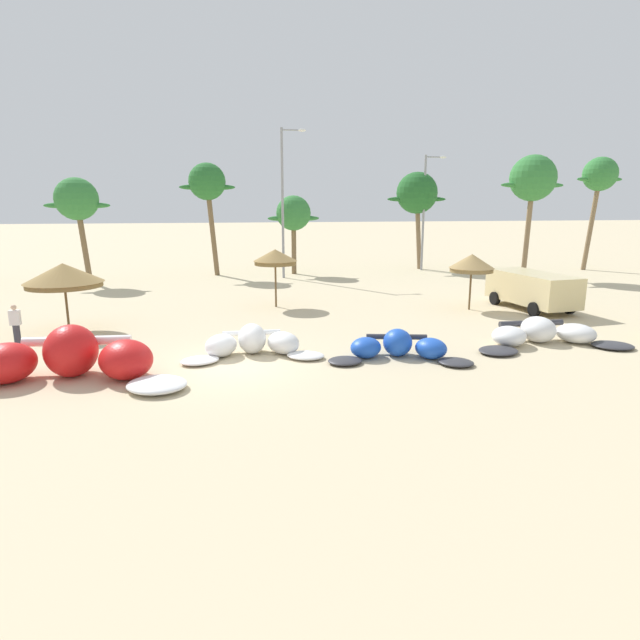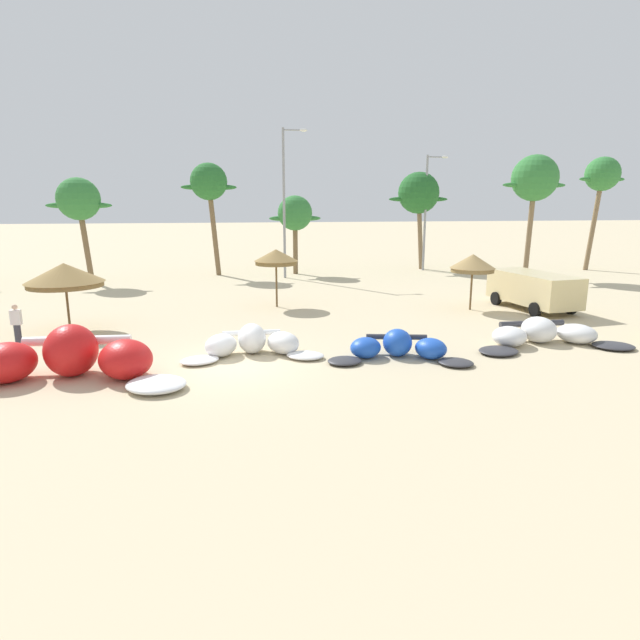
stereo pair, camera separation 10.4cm
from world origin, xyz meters
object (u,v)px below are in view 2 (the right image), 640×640
Objects in this scene: kite_left_of_center at (252,344)px; palm_left at (79,201)px; beach_umbrella_near_palms at (276,257)px; person_near_kites at (17,325)px; kite_right_of_center at (543,334)px; palm_center_left at (295,214)px; lamppost_east_center at (427,207)px; kite_center at (398,348)px; parked_van at (532,288)px; palm_right at (602,177)px; lamppost_west_center at (286,197)px; palm_center_right at (419,194)px; palm_left_of_gap at (209,184)px; beach_umbrella_outermost at (473,263)px; beach_umbrella_middle at (64,275)px; kite_left at (67,360)px; palm_right_of_gap at (535,179)px.

palm_left is (-10.21, 19.18, 5.01)m from kite_left_of_center.
palm_left is (-11.88, 10.45, 2.84)m from beach_umbrella_near_palms.
kite_right_of_center is at bearing -8.76° from person_near_kites.
palm_center_left reaches higher than kite_right_of_center.
palm_left reaches higher than person_near_kites.
person_near_kites is (-10.25, -6.14, -1.76)m from beach_umbrella_near_palms.
lamppost_east_center reaches higher than beach_umbrella_near_palms.
parked_van reaches higher than kite_center.
lamppost_west_center reaches higher than palm_right.
palm_center_right is at bearing 81.93° from kite_right_of_center.
person_near_kites is 0.18× the size of palm_right.
lamppost_east_center is at bearing 88.64° from parked_van.
palm_center_right is 0.86× the size of lamppost_east_center.
kite_center is 0.62× the size of palm_left_of_gap.
palm_left_of_gap is 5.84m from lamppost_west_center.
palm_left_of_gap reaches higher than beach_umbrella_outermost.
person_near_kites is at bearing -140.33° from lamppost_east_center.
palm_center_left is 0.66× the size of lamppost_east_center.
kite_center is at bearing -14.00° from kite_left_of_center.
kite_left_of_center is 0.75× the size of palm_left.
person_near_kites is at bearing -109.14° from palm_left_of_gap.
parked_van is 0.68× the size of palm_center_right.
kite_left_of_center reaches higher than kite_center.
palm_center_left is at bearing 91.80° from kite_center.
beach_umbrella_middle is at bearing -140.53° from palm_center_right.
person_near_kites is at bearing -117.25° from beach_umbrella_middle.
palm_right reaches higher than person_near_kites.
kite_left reaches higher than person_near_kites.
beach_umbrella_middle is 0.54× the size of palm_center_left.
palm_right is at bearing 35.29° from kite_left_of_center.
palm_center_left is (-0.72, 22.76, 4.07)m from kite_center.
lamppost_east_center is at bearing 12.04° from lamppost_west_center.
beach_umbrella_near_palms is 0.34× the size of lamppost_east_center.
palm_center_right is (16.21, 0.96, -0.64)m from palm_left_of_gap.
palm_left is at bearing -178.71° from lamppost_west_center.
kite_right_of_center is 23.11m from lamppost_east_center.
lamppost_east_center reaches higher than beach_umbrella_middle.
kite_center is at bearing -73.31° from palm_left_of_gap.
beach_umbrella_middle is at bearing 62.75° from person_near_kites.
beach_umbrella_near_palms is at bearing 55.05° from kite_left.
beach_umbrella_near_palms is at bearing 30.92° from person_near_kites.
lamppost_west_center is at bearing 1.29° from palm_left.
beach_umbrella_outermost is at bearing 174.66° from parked_van.
palm_right reaches higher than kite_right_of_center.
beach_umbrella_near_palms is at bearing 108.37° from kite_center.
beach_umbrella_middle is 21.81m from parked_van.
beach_umbrella_outermost is 20.21m from person_near_kites.
parked_van is at bearing -89.80° from palm_center_right.
beach_umbrella_outermost is at bearing -65.45° from palm_center_left.
palm_right_of_gap is 17.52m from lamppost_west_center.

